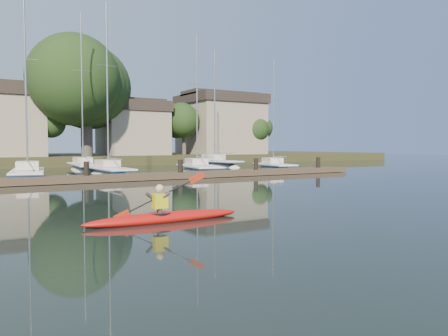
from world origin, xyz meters
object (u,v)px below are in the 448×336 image
sailboat_1 (28,182)px  sailboat_4 (274,172)px  sailboat_6 (84,172)px  kayak (164,215)px  sailboat_2 (109,177)px  sailboat_3 (198,175)px  sailboat_7 (216,168)px  dock (136,177)px

sailboat_1 → sailboat_4: (19.54, 0.24, 0.01)m
sailboat_4 → sailboat_6: sailboat_6 is taller
sailboat_1 → kayak: bearing=-77.1°
sailboat_2 → sailboat_6: (-0.13, 7.29, -0.00)m
kayak → sailboat_1: 18.58m
sailboat_3 → sailboat_6: 10.61m
sailboat_2 → sailboat_6: sailboat_6 is taller
sailboat_3 → sailboat_7: 10.02m
dock → sailboat_6: (-0.30, 12.52, -0.37)m
sailboat_1 → sailboat_4: 19.54m
dock → sailboat_6: size_ratio=2.33×
sailboat_1 → sailboat_3: sailboat_1 is taller
sailboat_4 → sailboat_1: bearing=-169.5°
sailboat_4 → sailboat_6: bearing=159.3°
sailboat_1 → sailboat_6: 10.12m
kayak → sailboat_6: bearing=81.7°
sailboat_7 → sailboat_3: bearing=-133.6°
kayak → sailboat_4: sailboat_4 is taller
kayak → sailboat_7: bearing=57.8°
kayak → sailboat_3: size_ratio=0.39×
sailboat_3 → sailboat_7: bearing=61.2°
sailboat_7 → sailboat_1: bearing=-161.3°
sailboat_4 → kayak: bearing=-124.2°
sailboat_2 → dock: bearing=-89.2°
kayak → sailboat_7: size_ratio=0.36×
dock → sailboat_2: 5.24m
sailboat_2 → sailboat_3: sailboat_2 is taller
sailboat_2 → sailboat_4: (14.01, -1.03, -0.00)m
sailboat_7 → kayak: bearing=-128.2°
sailboat_4 → sailboat_7: sailboat_7 is taller
sailboat_3 → sailboat_4: 7.25m
dock → sailboat_1: 6.95m
kayak → sailboat_1: bearing=94.4°
dock → sailboat_6: 12.53m
sailboat_2 → sailboat_7: (12.89, 7.15, -0.02)m
sailboat_3 → sailboat_6: sailboat_6 is taller
sailboat_1 → sailboat_3: bearing=10.8°
sailboat_2 → sailboat_6: bearing=90.0°
sailboat_3 → sailboat_6: bearing=139.5°
kayak → sailboat_2: 20.22m
sailboat_1 → sailboat_3: (12.29, 0.50, -0.00)m
kayak → sailboat_4: size_ratio=0.44×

